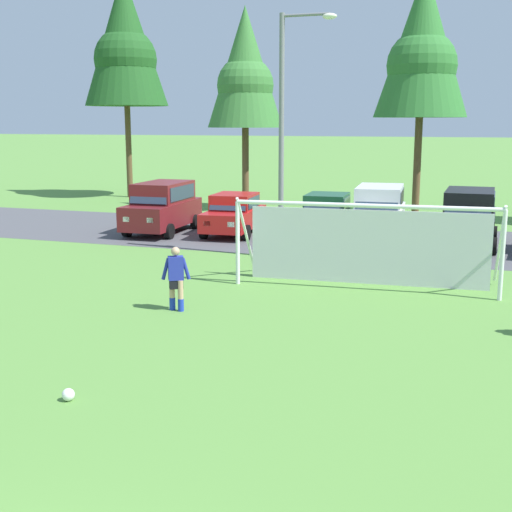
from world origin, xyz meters
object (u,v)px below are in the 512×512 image
Objects in this scene: player_midfield_center at (176,279)px; parked_car_slot_far_left at (162,207)px; soccer_goal at (367,242)px; parked_car_slot_center_right at (469,218)px; parked_car_slot_center at (379,212)px; parked_car_slot_center_left at (326,214)px; soccer_ball at (68,395)px; parked_car_slot_left at (234,214)px; street_lamp at (286,135)px.

parked_car_slot_far_left is (-5.90, 11.10, 0.29)m from player_midfield_center.
soccer_goal is 1.63× the size of parked_car_slot_center_right.
parked_car_slot_center is at bearing 75.49° from player_midfield_center.
parked_car_slot_far_left is 1.09× the size of parked_car_slot_center_left.
parked_car_slot_center is (2.48, 18.10, 1.00)m from soccer_ball.
soccer_goal is at bearing -83.74° from parked_car_slot_center.
parked_car_slot_left reaches higher than player_midfield_center.
parked_car_slot_center_right reaches higher than parked_car_slot_center_left.
soccer_ball is at bearing -68.66° from parked_car_slot_far_left.
parked_car_slot_center_right is 0.56× the size of street_lamp.
street_lamp is (6.57, -3.64, 3.14)m from parked_car_slot_far_left.
parked_car_slot_center_right is (2.60, 7.60, -0.18)m from soccer_goal.
street_lamp is at bearing -117.50° from parked_car_slot_center.
parked_car_slot_far_left reaches higher than player_midfield_center.
parked_car_slot_left is 9.47m from parked_car_slot_center_right.
parked_car_slot_center is at bearing -12.55° from parked_car_slot_center_left.
player_midfield_center is at bearing -94.03° from parked_car_slot_center_left.
parked_car_slot_center_right is at bearing 60.65° from player_midfield_center.
parked_car_slot_center_left is (6.80, 1.71, -0.24)m from parked_car_slot_far_left.
parked_car_slot_center_right is (5.76, -0.95, 0.24)m from parked_car_slot_center_left.
soccer_ball is 0.05× the size of parked_car_slot_center_left.
parked_car_slot_center_left is 6.33m from street_lamp.
soccer_goal is 1.74× the size of parked_car_slot_left.
parked_car_slot_left is (-2.80, 11.59, 0.05)m from player_midfield_center.
parked_car_slot_center reaches higher than parked_car_slot_left.
soccer_goal reaches higher than parked_car_slot_center.
soccer_ball is 0.03× the size of street_lamp.
parked_car_slot_center is at bearing 62.50° from street_lamp.
street_lamp reaches higher than parked_car_slot_center_right.
soccer_goal reaches higher than parked_car_slot_center_left.
soccer_goal is (3.37, 10.05, 1.18)m from soccer_ball.
soccer_ball is at bearing -90.62° from parked_car_slot_center_left.
parked_car_slot_far_left is 0.57× the size of street_lamp.
soccer_goal is at bearing -108.87° from parked_car_slot_center_right.
street_lamp is (-3.40, 3.21, 2.97)m from soccer_goal.
parked_car_slot_center_left is (0.20, 18.60, 0.77)m from soccer_ball.
player_midfield_center is 11.92m from parked_car_slot_left.
parked_car_slot_center_right is (6.66, 11.85, 0.29)m from player_midfield_center.
parked_car_slot_left is at bearing -178.43° from parked_car_slot_center_right.
player_midfield_center is (-4.06, -4.25, -0.47)m from soccer_goal.
soccer_goal is 1.76× the size of parked_car_slot_center_left.
parked_car_slot_center_right is (5.96, 17.65, 1.00)m from soccer_ball.
parked_car_slot_far_left reaches higher than soccer_ball.
parked_car_slot_left is at bearing 129.99° from street_lamp.
soccer_ball is 0.05× the size of parked_car_slot_left.
parked_car_slot_far_left is 9.16m from parked_car_slot_center.
street_lamp is (0.66, 7.46, 3.43)m from player_midfield_center.
parked_car_slot_far_left is at bearing -170.92° from parked_car_slot_left.
parked_car_slot_center is (5.98, 0.70, 0.24)m from parked_car_slot_left.
parked_car_slot_center is at bearing 7.53° from parked_car_slot_far_left.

